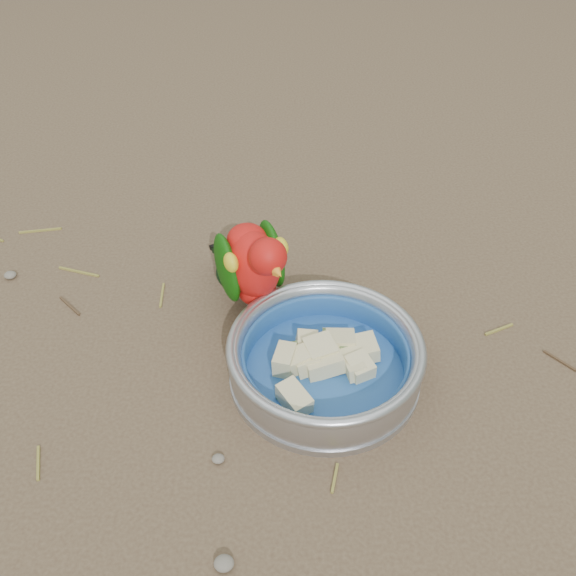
{
  "coord_description": "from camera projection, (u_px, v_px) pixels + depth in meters",
  "views": [
    {
      "loc": [
        0.06,
        -0.52,
        0.61
      ],
      "look_at": [
        0.07,
        0.1,
        0.08
      ],
      "focal_mm": 40.0,
      "sensor_mm": 36.0,
      "label": 1
    }
  ],
  "objects": [
    {
      "name": "ground_debris",
      "position": [
        267.0,
        385.0,
        0.79
      ],
      "size": [
        0.9,
        0.8,
        0.01
      ],
      "primitive_type": null,
      "color": "olive",
      "rests_on": "ground"
    },
    {
      "name": "ground",
      "position": [
        236.0,
        387.0,
        0.79
      ],
      "size": [
        60.0,
        60.0,
        0.0
      ],
      "primitive_type": "plane",
      "color": "brown"
    },
    {
      "name": "lory_parrot",
      "position": [
        254.0,
        272.0,
        0.85
      ],
      "size": [
        0.16,
        0.2,
        0.15
      ],
      "primitive_type": null,
      "rotation": [
        0.0,
        0.0,
        -2.67
      ],
      "color": "red",
      "rests_on": "ground"
    },
    {
      "name": "fruit_wedges",
      "position": [
        325.0,
        361.0,
        0.78
      ],
      "size": [
        0.14,
        0.14,
        0.03
      ],
      "primitive_type": null,
      "color": "beige",
      "rests_on": "food_bowl"
    },
    {
      "name": "bowl_wall",
      "position": [
        325.0,
        357.0,
        0.78
      ],
      "size": [
        0.24,
        0.24,
        0.04
      ],
      "primitive_type": null,
      "color": "#B2B2BA",
      "rests_on": "food_bowl"
    },
    {
      "name": "food_bowl",
      "position": [
        324.0,
        373.0,
        0.8
      ],
      "size": [
        0.24,
        0.24,
        0.02
      ],
      "primitive_type": "cylinder",
      "color": "#B2B2BA",
      "rests_on": "ground"
    }
  ]
}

